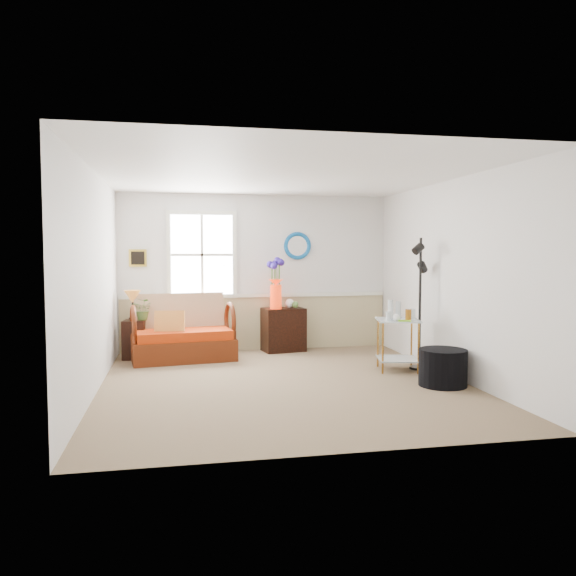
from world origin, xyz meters
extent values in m
cube|color=#816D57|center=(0.00, 0.00, 0.00)|extent=(4.50, 5.00, 0.01)
cube|color=white|center=(0.00, 0.00, 2.60)|extent=(4.50, 5.00, 0.01)
cube|color=silver|center=(0.00, 2.50, 1.30)|extent=(4.50, 0.01, 2.60)
cube|color=silver|center=(0.00, -2.50, 1.30)|extent=(4.50, 0.01, 2.60)
cube|color=silver|center=(-2.25, 0.00, 1.30)|extent=(0.01, 5.00, 2.60)
cube|color=silver|center=(2.25, 0.00, 1.30)|extent=(0.01, 5.00, 2.60)
cube|color=tan|center=(0.00, 2.48, 0.45)|extent=(4.46, 0.02, 0.90)
cube|color=silver|center=(0.00, 2.47, 0.92)|extent=(4.46, 0.04, 0.06)
cube|color=gold|center=(-1.92, 2.48, 1.55)|extent=(0.28, 0.03, 0.28)
torus|color=#166BB7|center=(0.70, 2.48, 1.75)|extent=(0.47, 0.07, 0.47)
imported|color=#487033|center=(-1.82, 2.03, 0.73)|extent=(0.42, 0.43, 0.27)
cylinder|color=black|center=(1.90, -0.49, 0.23)|extent=(0.73, 0.73, 0.45)
camera|label=1|loc=(-1.31, -6.83, 1.66)|focal=35.00mm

